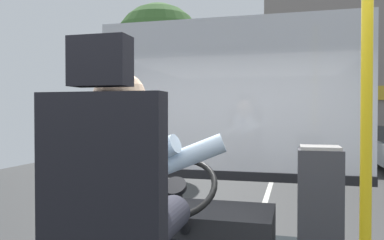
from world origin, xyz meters
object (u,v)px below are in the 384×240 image
at_px(driver_seat, 114,239).
at_px(handrail_pole, 367,102).
at_px(bus_driver, 128,189).
at_px(fare_box, 320,215).
at_px(steering_console, 195,234).

xyz_separation_m(driver_seat, handrail_pole, (0.95, 0.25, 0.54)).
bearing_deg(handrail_pole, bus_driver, -172.90).
xyz_separation_m(bus_driver, handrail_pole, (0.95, 0.12, 0.37)).
height_order(driver_seat, fare_box, driver_seat).
bearing_deg(driver_seat, bus_driver, 90.00).
relative_size(driver_seat, fare_box, 1.56).
bearing_deg(driver_seat, handrail_pole, 14.82).
height_order(handrail_pole, fare_box, handrail_pole).
relative_size(steering_console, handrail_pole, 0.49).
height_order(driver_seat, bus_driver, driver_seat).
height_order(bus_driver, handrail_pole, handrail_pole).
relative_size(steering_console, fare_box, 1.26).
bearing_deg(handrail_pole, fare_box, 96.68).
bearing_deg(bus_driver, fare_box, 51.60).
relative_size(handrail_pole, fare_box, 2.58).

